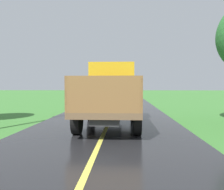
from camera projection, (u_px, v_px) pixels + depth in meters
name	position (u px, v px, depth m)	size (l,w,h in m)	color
banana_truck_near	(111.00, 93.00, 10.71)	(2.38, 5.82, 2.80)	#2D2D30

